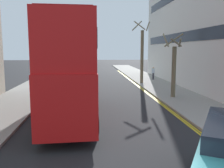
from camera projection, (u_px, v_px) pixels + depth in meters
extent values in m
cube|color=gray|center=(176.00, 95.00, 21.28)|extent=(4.00, 80.00, 0.14)
cube|color=gray|center=(21.00, 98.00, 20.15)|extent=(4.00, 80.00, 0.14)
cube|color=yellow|center=(159.00, 101.00, 19.13)|extent=(0.10, 56.00, 0.01)
cube|color=yellow|center=(157.00, 101.00, 19.12)|extent=(0.10, 56.00, 0.01)
cube|color=red|center=(70.00, 87.00, 14.54)|extent=(3.01, 10.91, 2.60)
cube|color=red|center=(69.00, 44.00, 14.19)|extent=(2.95, 10.69, 2.50)
cube|color=black|center=(70.00, 82.00, 14.50)|extent=(3.02, 10.48, 0.84)
cube|color=black|center=(69.00, 42.00, 14.18)|extent=(3.00, 10.26, 0.80)
cube|color=yellow|center=(71.00, 58.00, 19.61)|extent=(2.00, 0.16, 0.44)
cube|color=maroon|center=(68.00, 20.00, 14.01)|extent=(2.71, 9.82, 0.10)
cylinder|color=black|center=(54.00, 98.00, 17.83)|extent=(0.35, 1.05, 1.04)
cylinder|color=black|center=(89.00, 97.00, 18.17)|extent=(0.35, 1.05, 1.04)
cylinder|color=black|center=(40.00, 126.00, 11.26)|extent=(0.35, 1.05, 1.04)
cylinder|color=black|center=(95.00, 124.00, 11.60)|extent=(0.35, 1.05, 1.04)
cylinder|color=black|center=(205.00, 161.00, 8.14)|extent=(0.53, 0.70, 0.68)
cylinder|color=#2D2D38|center=(153.00, 76.00, 31.44)|extent=(0.22, 0.22, 0.85)
cube|color=silver|center=(153.00, 71.00, 31.35)|extent=(0.34, 0.22, 0.56)
sphere|color=beige|center=(153.00, 68.00, 31.29)|extent=(0.20, 0.20, 0.20)
cylinder|color=#6B6047|center=(142.00, 57.00, 28.14)|extent=(0.35, 0.35, 5.94)
cylinder|color=#6B6047|center=(148.00, 26.00, 27.74)|extent=(0.17, 1.28, 0.94)
cylinder|color=#6B6047|center=(137.00, 26.00, 28.20)|extent=(1.33, 1.12, 1.18)
cylinder|color=#6B6047|center=(140.00, 25.00, 27.10)|extent=(1.17, 0.99, 1.04)
cylinder|color=#6B6047|center=(174.00, 72.00, 19.84)|extent=(0.35, 0.35, 4.04)
cylinder|color=#6B6047|center=(180.00, 43.00, 19.48)|extent=(0.29, 0.87, 0.66)
cylinder|color=#6B6047|center=(174.00, 40.00, 20.22)|extent=(1.52, 0.45, 1.12)
cylinder|color=#6B6047|center=(166.00, 40.00, 19.43)|extent=(0.13, 1.50, 1.10)
cylinder|color=#6B6047|center=(176.00, 42.00, 19.09)|extent=(0.92, 0.19, 0.69)
cube|color=black|center=(179.00, 37.00, 26.01)|extent=(0.04, 24.64, 1.00)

